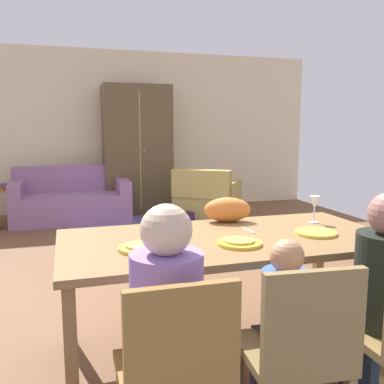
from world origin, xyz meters
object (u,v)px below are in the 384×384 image
dining_table (227,247)px  person_man (165,342)px  armoire (137,150)px  dining_chair_man (176,370)px  person_child (281,342)px  dining_chair_child (299,349)px  wine_glass (315,204)px  cat (227,210)px  person_woman (379,310)px  plate_near_child (239,243)px  handbag (182,222)px  plate_near_man (141,248)px  plate_near_woman (316,233)px  couch (72,201)px  armchair (207,201)px

dining_table → person_man: 0.88m
armoire → dining_chair_man: bearing=-98.1°
person_man → person_child: bearing=-0.6°
dining_chair_child → person_man: bearing=161.8°
wine_glass → cat: bearing=160.1°
person_woman → armoire: bearing=93.2°
plate_near_child → person_child: bearing=-89.7°
person_child → cat: size_ratio=2.89×
dining_table → wine_glass: 0.76m
person_child → armoire: bearing=87.4°
dining_table → dining_chair_man: (-0.54, -0.84, -0.20)m
person_child → handbag: person_child is taller
plate_near_man → person_man: (0.00, -0.55, -0.26)m
person_child → dining_chair_man: bearing=-162.6°
plate_near_child → person_woman: 0.77m
armoire → person_child: bearing=-92.6°
dining_table → plate_near_man: 0.56m
plate_near_child → wine_glass: size_ratio=1.34×
plate_near_woman → person_child: person_child is taller
cat → couch: bearing=117.6°
armchair → armoire: armoire is taller
dining_table → dining_chair_child: dining_chair_child is taller
plate_near_woman → dining_chair_man: 1.34m
plate_near_man → plate_near_child: (0.54, -0.06, 0.00)m
dining_table → person_man: bearing=-129.0°
dining_chair_child → armchair: bearing=75.9°
person_man → handbag: person_man is taller
wine_glass → dining_chair_child: size_ratio=0.21×
plate_near_woman → person_man: person_man is taller
dining_table → armoire: (0.24, 4.69, 0.36)m
plate_near_man → cat: size_ratio=0.78×
dining_chair_child → armchair: (1.11, 4.44, -0.17)m
dining_table → wine_glass: size_ratio=10.56×
plate_near_woman → cat: (-0.39, 0.48, 0.08)m
dining_chair_man → dining_chair_child: same height
person_child → cat: 1.14m
handbag → armoire: bearing=102.5°
plate_near_woman → armchair: bearing=81.3°
plate_near_woman → plate_near_child: bearing=-171.6°
armoire → plate_near_woman: bearing=-86.5°
plate_near_woman → couch: size_ratio=0.15×
person_man → cat: (0.69, 1.05, 0.33)m
plate_near_child → plate_near_woman: size_ratio=1.00×
cat → armchair: size_ratio=0.27×
person_man → armchair: bearing=68.9°
dining_chair_child → person_child: person_child is taller
plate_near_man → armoire: bearing=80.7°
dining_chair_man → person_woman: 1.10m
couch → handbag: couch is taller
dining_table → plate_near_woman: size_ratio=7.86×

